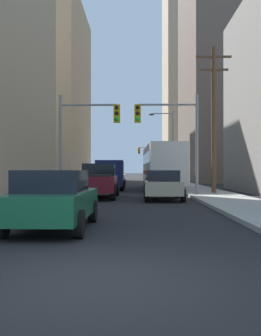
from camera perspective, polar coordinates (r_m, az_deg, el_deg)
ground_plane at (r=5.36m, az=-4.71°, el=-16.79°), size 400.00×400.00×0.00m
sidewalk_left at (r=55.41m, az=-4.64°, el=-1.85°), size 2.99×160.00×0.15m
sidewalk_right at (r=55.32m, az=5.58°, el=-1.85°), size 2.99×160.00×0.15m
city_bus at (r=30.25m, az=4.71°, el=0.42°), size 2.79×11.56×3.40m
pickup_truck_maroon at (r=21.15m, az=-4.93°, el=-1.94°), size 2.20×5.44×1.90m
cargo_van_navy at (r=29.82m, az=-3.01°, el=-0.80°), size 2.16×5.25×2.26m
sedan_green at (r=10.04m, az=-11.51°, el=-4.61°), size 1.95×4.22×1.52m
sedan_beige at (r=19.58m, az=4.90°, el=-2.54°), size 1.95×4.26×1.52m
sedan_grey at (r=37.90m, az=-2.27°, el=-1.48°), size 1.95×4.21×1.52m
traffic_signal_near_left at (r=22.78m, az=-6.64°, el=5.99°), size 3.63×0.44×6.00m
traffic_signal_near_right at (r=22.66m, az=5.89°, el=6.04°), size 3.77×0.44×6.00m
traffic_signal_far_right at (r=65.08m, az=2.81°, el=1.86°), size 3.47×0.44×6.00m
utility_pole_right at (r=24.18m, az=12.35°, el=7.53°), size 2.20×0.28×9.13m
street_lamp_right at (r=38.91m, az=5.76°, el=4.12°), size 2.52×0.32×7.50m
building_left_mid_office at (r=59.63m, az=-17.01°, el=10.62°), size 20.28×19.52×25.70m
building_right_mid_block at (r=55.96m, az=18.91°, el=12.99°), size 20.38×18.72×28.84m
building_right_far_highrise at (r=98.77m, az=11.51°, el=13.55°), size 21.30×20.90×50.49m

